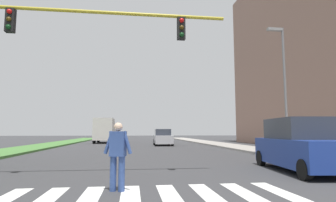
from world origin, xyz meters
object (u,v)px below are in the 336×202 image
Objects in this scene: pedestrian_performer at (118,153)px; sedan_midblock at (163,138)px; traffic_light_gantry at (11,41)px; suv_crossing at (301,146)px; truck_box_delivery at (105,130)px; street_lamp_right at (283,78)px.

sedan_midblock is at bearing 80.91° from pedestrian_performer.
traffic_light_gantry is 2.19× the size of suv_crossing.
traffic_light_gantry is 21.50m from sedan_midblock.
truck_box_delivery is at bearing 133.68° from sedan_midblock.
traffic_light_gantry reaches higher than pedestrian_performer.
pedestrian_performer is 7.08m from suv_crossing.
truck_box_delivery reaches higher than pedestrian_performer.
traffic_light_gantry reaches higher than sedan_midblock.
traffic_light_gantry is at bearing -109.77° from sedan_midblock.
pedestrian_performer is 0.27× the size of truck_box_delivery.
sedan_midblock is 9.83m from truck_box_delivery.
pedestrian_performer is (-9.12, -7.87, -3.66)m from street_lamp_right.
truck_box_delivery is at bearing 89.14° from traffic_light_gantry.
traffic_light_gantry is 27.17m from truck_box_delivery.
suv_crossing is at bearing 2.08° from traffic_light_gantry.
truck_box_delivery is (0.41, 27.03, -2.78)m from traffic_light_gantry.
pedestrian_performer is (3.62, -2.22, -3.49)m from traffic_light_gantry.
traffic_light_gantry is 1.40× the size of street_lamp_right.
traffic_light_gantry is at bearing -156.08° from street_lamp_right.
suv_crossing is at bearing -69.81° from truck_box_delivery.
truck_box_delivery reaches higher than suv_crossing.
sedan_midblock is 0.69× the size of truck_box_delivery.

